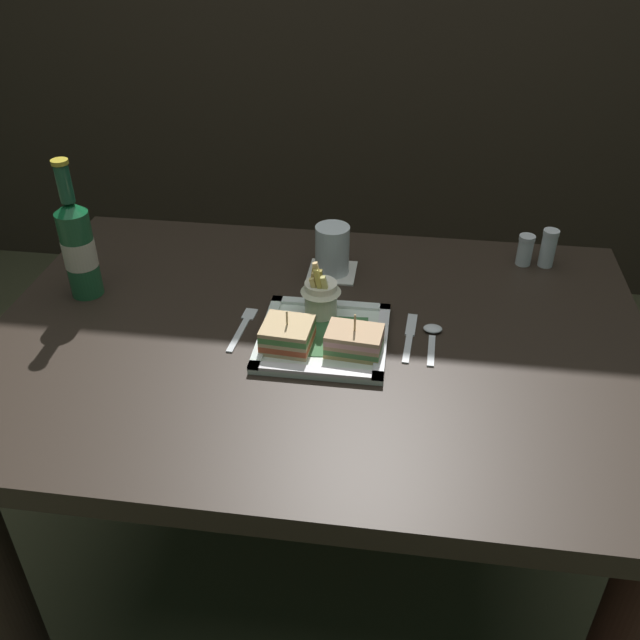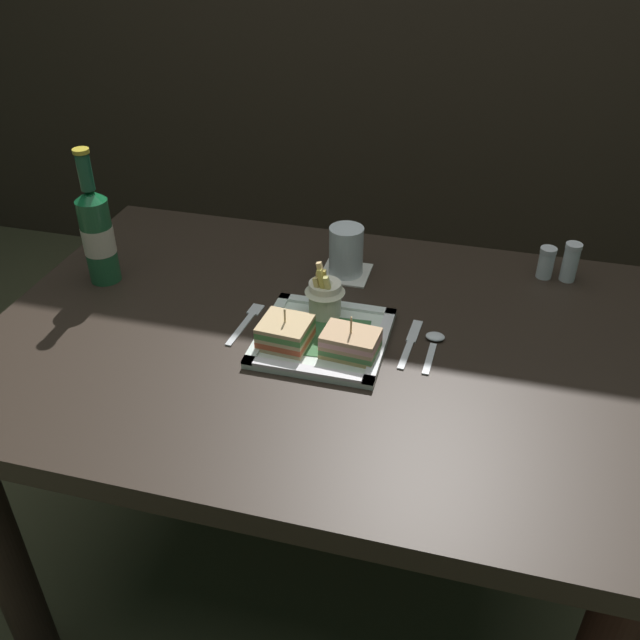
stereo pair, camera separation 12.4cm
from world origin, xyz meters
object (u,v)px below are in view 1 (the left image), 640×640
sandwich_half_left (287,335)px  sandwich_half_right (354,341)px  spoon (432,334)px  dining_table (317,387)px  water_glass (333,253)px  fork (243,327)px  fries_cup (320,292)px  salt_shaker (525,252)px  knife (410,335)px  pepper_shaker (548,250)px  beer_bottle (78,246)px  square_plate (323,338)px

sandwich_half_left → sandwich_half_right: 0.12m
sandwich_half_left → spoon: bearing=17.0°
dining_table → water_glass: bearing=89.7°
water_glass → fork: bearing=-122.3°
sandwich_half_left → fries_cup: fries_cup is taller
dining_table → salt_shaker: 0.54m
knife → fork: bearing=-177.3°
sandwich_half_right → knife: size_ratio=0.66×
fork → pepper_shaker: 0.68m
beer_bottle → salt_shaker: size_ratio=4.17×
knife → salt_shaker: size_ratio=2.30×
fork → pepper_shaker: (0.59, 0.32, 0.04)m
beer_bottle → water_glass: bearing=17.2°
square_plate → salt_shaker: (0.39, 0.34, 0.02)m
salt_shaker → pepper_shaker: bearing=0.0°
square_plate → pepper_shaker: size_ratio=2.77×
dining_table → spoon: 0.25m
sandwich_half_right → fries_cup: 0.13m
dining_table → sandwich_half_left: sandwich_half_left is taller
sandwich_half_left → knife: sandwich_half_left is taller
dining_table → sandwich_half_left: 0.17m
beer_bottle → fork: 0.36m
fork → salt_shaker: salt_shaker is taller
dining_table → sandwich_half_left: bearing=-130.9°
knife → pepper_shaker: pepper_shaker is taller
beer_bottle → spoon: (0.69, -0.06, -0.10)m
spoon → fork: bearing=-176.8°
square_plate → knife: (0.16, 0.04, -0.01)m
sandwich_half_right → spoon: size_ratio=0.83×
water_glass → fries_cup: bearing=-91.0°
sandwich_half_left → beer_bottle: beer_bottle is taller
salt_shaker → fries_cup: bearing=-146.3°
fries_cup → beer_bottle: bearing=176.7°
water_glass → pepper_shaker: 0.46m
dining_table → beer_bottle: bearing=170.1°
sandwich_half_left → fork: size_ratio=0.64×
sandwich_half_right → water_glass: (-0.07, 0.28, 0.02)m
sandwich_half_left → spoon: 0.27m
square_plate → spoon: 0.20m
water_glass → knife: size_ratio=0.67×
pepper_shaker → water_glass: bearing=-168.1°
salt_shaker → pepper_shaker: size_ratio=0.81×
sandwich_half_right → square_plate: bearing=147.8°
sandwich_half_right → water_glass: 0.29m
beer_bottle → square_plate: bearing=-11.2°
fork → pepper_shaker: bearing=28.3°
salt_shaker → water_glass: bearing=-166.8°
beer_bottle → fork: beer_bottle is taller
beer_bottle → water_glass: 0.51m
square_plate → fries_cup: fries_cup is taller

